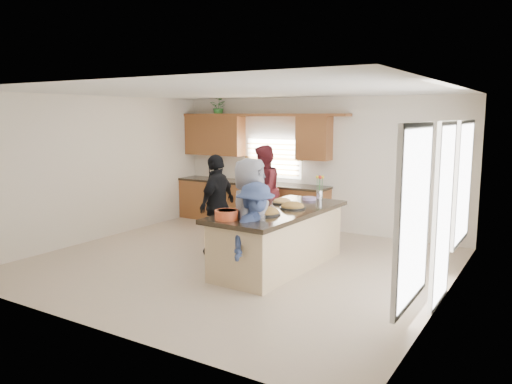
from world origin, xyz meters
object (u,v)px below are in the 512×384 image
Objects in this scene: island at (279,240)px; woman_left_mid at (263,190)px; woman_left_back at (263,196)px; woman_right_back at (255,234)px; woman_left_front at (217,204)px; salad_bowl at (227,214)px; woman_right_front at (250,219)px.

woman_left_mid is (-1.42, 1.88, 0.46)m from island.
woman_left_mid is at bearing 9.64° from woman_left_back.
island is at bearing 12.89° from woman_right_back.
woman_right_back is (1.69, -3.06, 0.00)m from woman_left_back.
woman_right_back is at bearing 8.81° from woman_left_back.
woman_left_front is at bearing -13.51° from woman_left_back.
salad_bowl is at bearing -101.10° from island.
woman_right_back is at bearing 21.97° from salad_bowl.
woman_right_back is (0.13, -0.93, 0.30)m from island.
woman_left_mid is at bearing 111.36° from salad_bowl.
island is 8.08× the size of salad_bowl.
woman_right_back is (0.39, 0.16, -0.28)m from salad_bowl.
woman_left_mid reaches higher than woman_right_back.
woman_right_front reaches higher than salad_bowl.
woman_right_front is at bearing -95.42° from island.
woman_left_back is at bearing 112.03° from salad_bowl.
woman_left_front is at bearing -11.19° from woman_left_mid.
woman_left_back is 0.82× the size of woman_left_mid.
salad_bowl is at bearing 7.27° from woman_left_mid.
woman_left_mid reaches higher than salad_bowl.
woman_left_mid is at bearing 129.23° from island.
woman_left_back is (-1.30, 3.21, -0.28)m from salad_bowl.
woman_right_front is (1.32, -2.60, -0.01)m from woman_left_mid.
island is 1.41m from woman_left_front.
salad_bowl is 3.48m from woman_left_back.
woman_right_front is (1.46, -2.85, 0.16)m from woman_left_back.
woman_left_front is (0.23, -1.96, 0.13)m from woman_left_back.
woman_right_back is at bearing 14.74° from woman_left_mid.
woman_right_back reaches higher than salad_bowl.
woman_left_mid reaches higher than woman_left_front.
salad_bowl is at bearing 35.50° from woman_left_front.
woman_left_front is at bearing 58.07° from woman_right_back.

